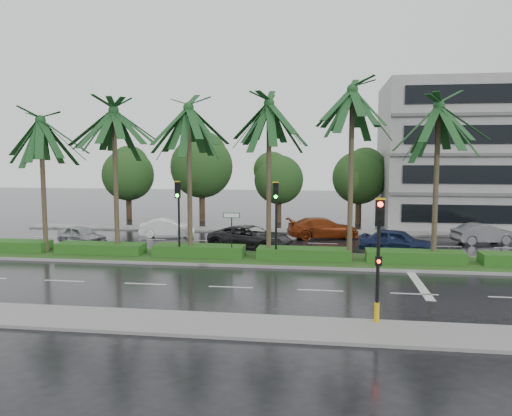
# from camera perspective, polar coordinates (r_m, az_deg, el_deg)

# --- Properties ---
(ground) EXTENTS (120.00, 120.00, 0.00)m
(ground) POSITION_cam_1_polar(r_m,az_deg,el_deg) (27.54, -0.92, -6.38)
(ground) COLOR black
(ground) RESTS_ON ground
(near_sidewalk) EXTENTS (40.00, 2.40, 0.12)m
(near_sidewalk) POSITION_cam_1_polar(r_m,az_deg,el_deg) (17.87, -6.16, -13.06)
(near_sidewalk) COLOR gray
(near_sidewalk) RESTS_ON ground
(far_sidewalk) EXTENTS (40.00, 2.00, 0.12)m
(far_sidewalk) POSITION_cam_1_polar(r_m,az_deg,el_deg) (39.23, 1.82, -2.59)
(far_sidewalk) COLOR gray
(far_sidewalk) RESTS_ON ground
(median) EXTENTS (36.00, 4.00, 0.15)m
(median) POSITION_cam_1_polar(r_m,az_deg,el_deg) (28.49, -0.60, -5.80)
(median) COLOR gray
(median) RESTS_ON ground
(hedge) EXTENTS (35.20, 1.40, 0.60)m
(hedge) POSITION_cam_1_polar(r_m,az_deg,el_deg) (28.41, -0.60, -5.06)
(hedge) COLOR #164D17
(hedge) RESTS_ON median
(lane_markings) EXTENTS (34.00, 13.06, 0.01)m
(lane_markings) POSITION_cam_1_polar(r_m,az_deg,el_deg) (26.82, 5.40, -6.72)
(lane_markings) COLOR silver
(lane_markings) RESTS_ON ground
(palm_row) EXTENTS (26.30, 4.20, 10.05)m
(palm_row) POSITION_cam_1_polar(r_m,az_deg,el_deg) (28.20, -3.16, 10.18)
(palm_row) COLOR #3E3523
(palm_row) RESTS_ON median
(signal_near) EXTENTS (0.34, 0.45, 4.36)m
(signal_near) POSITION_cam_1_polar(r_m,az_deg,el_deg) (17.60, 13.82, -5.26)
(signal_near) COLOR black
(signal_near) RESTS_ON near_sidewalk
(signal_median_left) EXTENTS (0.34, 0.42, 4.36)m
(signal_median_left) POSITION_cam_1_polar(r_m,az_deg,el_deg) (28.24, -8.88, 0.03)
(signal_median_left) COLOR black
(signal_median_left) RESTS_ON median
(signal_median_right) EXTENTS (0.34, 0.42, 4.36)m
(signal_median_right) POSITION_cam_1_polar(r_m,az_deg,el_deg) (27.16, 2.30, -0.14)
(signal_median_right) COLOR black
(signal_median_right) RESTS_ON median
(street_sign) EXTENTS (0.95, 0.09, 2.60)m
(street_sign) POSITION_cam_1_polar(r_m,az_deg,el_deg) (27.80, -2.81, -1.82)
(street_sign) COLOR black
(street_sign) RESTS_ON median
(bg_trees) EXTENTS (32.60, 5.63, 8.13)m
(bg_trees) POSITION_cam_1_polar(r_m,az_deg,el_deg) (44.55, 0.68, 4.24)
(bg_trees) COLOR #372319
(bg_trees) RESTS_ON ground
(building) EXTENTS (16.00, 10.00, 12.00)m
(building) POSITION_cam_1_polar(r_m,az_deg,el_deg) (46.37, 24.19, 5.57)
(building) COLOR gray
(building) RESTS_ON ground
(car_silver) EXTENTS (2.93, 4.01, 1.27)m
(car_silver) POSITION_cam_1_polar(r_m,az_deg,el_deg) (35.11, -19.27, -2.98)
(car_silver) COLOR #95989C
(car_silver) RESTS_ON ground
(car_white) EXTENTS (2.32, 4.17, 1.30)m
(car_white) POSITION_cam_1_polar(r_m,az_deg,el_deg) (37.13, -10.15, -2.24)
(car_white) COLOR white
(car_white) RESTS_ON ground
(car_darkgrey) EXTENTS (3.77, 5.81, 1.49)m
(car_darkgrey) POSITION_cam_1_polar(r_m,az_deg,el_deg) (31.64, -0.60, -3.39)
(car_darkgrey) COLOR black
(car_darkgrey) RESTS_ON ground
(car_red) EXTENTS (3.40, 5.52, 1.49)m
(car_red) POSITION_cam_1_polar(r_m,az_deg,el_deg) (36.14, 7.66, -2.27)
(car_red) COLOR maroon
(car_red) RESTS_ON ground
(car_blue) EXTENTS (3.00, 4.76, 1.51)m
(car_blue) POSITION_cam_1_polar(r_m,az_deg,el_deg) (31.29, 15.87, -3.70)
(car_blue) COLOR #19244B
(car_blue) RESTS_ON ground
(car_grey) EXTENTS (2.49, 4.38, 1.37)m
(car_grey) POSITION_cam_1_polar(r_m,az_deg,el_deg) (36.96, 24.59, -2.68)
(car_grey) COLOR #4F5254
(car_grey) RESTS_ON ground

